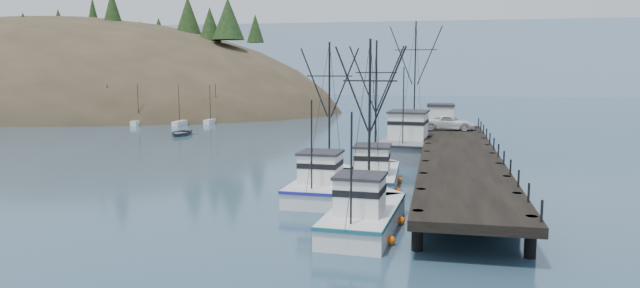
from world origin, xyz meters
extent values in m
plane|color=#29455B|center=(0.00, 0.00, 0.00)|extent=(400.00, 400.00, 0.00)
cube|color=black|center=(14.00, 16.00, 1.75)|extent=(6.00, 44.00, 0.50)
cylinder|color=black|center=(11.40, -4.00, 1.00)|extent=(0.56, 0.56, 2.00)
cylinder|color=black|center=(16.60, -4.00, 1.00)|extent=(0.56, 0.56, 2.00)
cylinder|color=black|center=(11.40, 1.00, 1.00)|extent=(0.56, 0.56, 2.00)
cylinder|color=black|center=(16.60, 1.00, 1.00)|extent=(0.56, 0.56, 2.00)
cylinder|color=black|center=(11.40, 6.00, 1.00)|extent=(0.56, 0.56, 2.00)
cylinder|color=black|center=(16.60, 6.00, 1.00)|extent=(0.56, 0.56, 2.00)
cylinder|color=black|center=(11.40, 11.00, 1.00)|extent=(0.56, 0.56, 2.00)
cylinder|color=black|center=(16.60, 11.00, 1.00)|extent=(0.56, 0.56, 2.00)
cylinder|color=black|center=(11.40, 16.00, 1.00)|extent=(0.56, 0.56, 2.00)
cylinder|color=black|center=(16.60, 16.00, 1.00)|extent=(0.56, 0.56, 2.00)
cylinder|color=black|center=(11.40, 21.00, 1.00)|extent=(0.56, 0.56, 2.00)
cylinder|color=black|center=(16.60, 21.00, 1.00)|extent=(0.56, 0.56, 2.00)
cylinder|color=black|center=(11.40, 26.00, 1.00)|extent=(0.56, 0.56, 2.00)
cylinder|color=black|center=(16.60, 26.00, 1.00)|extent=(0.56, 0.56, 2.00)
cylinder|color=black|center=(11.40, 31.00, 1.00)|extent=(0.56, 0.56, 2.00)
cylinder|color=black|center=(16.60, 31.00, 1.00)|extent=(0.56, 0.56, 2.00)
cylinder|color=black|center=(11.40, 36.00, 1.00)|extent=(0.56, 0.56, 2.00)
cylinder|color=black|center=(16.60, 36.00, 1.00)|extent=(0.56, 0.56, 2.00)
ellipsoid|color=#382D1E|center=(-70.00, 78.00, -6.00)|extent=(132.00, 78.00, 51.00)
ellipsoid|color=black|center=(-75.00, 82.00, -2.00)|extent=(109.20, 62.40, 41.60)
cube|color=beige|center=(-38.00, 56.00, 1.40)|extent=(4.00, 5.00, 2.80)
cube|color=beige|center=(-44.00, 60.00, 1.40)|extent=(4.00, 5.00, 2.80)
cube|color=beige|center=(-34.00, 62.00, 1.40)|extent=(4.00, 5.00, 2.80)
cube|color=#9EB2C6|center=(10.00, 170.00, 0.00)|extent=(360.00, 40.00, 26.00)
cube|color=silver|center=(-40.00, 185.00, 0.00)|extent=(180.00, 25.00, 18.00)
cube|color=silver|center=(-21.52, 61.92, 0.30)|extent=(1.00, 3.50, 0.90)
cylinder|color=black|center=(-21.52, 61.92, 3.20)|extent=(0.08, 0.08, 6.00)
cube|color=silver|center=(-23.11, 55.78, 0.30)|extent=(1.00, 3.50, 0.90)
cylinder|color=black|center=(-23.11, 55.78, 3.20)|extent=(0.08, 0.08, 6.00)
cube|color=silver|center=(-38.37, 49.27, 0.30)|extent=(1.00, 3.50, 0.90)
cylinder|color=black|center=(-38.37, 49.27, 3.20)|extent=(0.08, 0.08, 6.00)
cube|color=silver|center=(-34.70, 59.51, 0.30)|extent=(1.00, 3.50, 0.90)
cylinder|color=black|center=(-34.70, 59.51, 3.20)|extent=(0.08, 0.08, 6.00)
cube|color=silver|center=(-33.31, 59.02, 0.30)|extent=(1.00, 3.50, 0.90)
cylinder|color=black|center=(-33.31, 59.02, 3.20)|extent=(0.08, 0.08, 6.00)
cube|color=silver|center=(-35.82, 64.29, 0.30)|extent=(1.00, 3.50, 0.90)
cylinder|color=black|center=(-35.82, 64.29, 3.20)|extent=(0.08, 0.08, 6.00)
cube|color=silver|center=(-26.28, 49.00, 0.30)|extent=(1.00, 3.50, 0.90)
cylinder|color=black|center=(-26.28, 49.00, 3.20)|extent=(0.08, 0.08, 6.00)
cube|color=silver|center=(-22.79, 52.68, 0.30)|extent=(1.00, 3.50, 0.90)
cylinder|color=black|center=(-22.79, 52.68, 3.20)|extent=(0.08, 0.08, 6.00)
cube|color=silver|center=(-32.89, 48.69, 0.30)|extent=(1.00, 3.50, 0.90)
cylinder|color=black|center=(-32.89, 48.69, 3.20)|extent=(0.08, 0.08, 6.00)
cube|color=silver|center=(8.41, -1.06, 0.45)|extent=(3.92, 8.82, 1.60)
cube|color=silver|center=(8.70, 3.24, 0.45)|extent=(3.36, 3.36, 1.60)
cube|color=#185362|center=(8.41, -1.06, 1.15)|extent=(4.01, 9.05, 0.18)
cube|color=silver|center=(8.34, -2.16, 2.20)|extent=(2.51, 2.58, 1.90)
cube|color=#26262B|center=(8.34, -2.16, 3.23)|extent=(2.73, 2.81, 0.16)
cylinder|color=black|center=(8.50, 0.26, 5.81)|extent=(0.14, 0.14, 9.13)
cylinder|color=black|center=(8.20, -4.37, 3.99)|extent=(0.10, 0.10, 5.48)
cube|color=silver|center=(4.70, 6.59, 0.45)|extent=(3.98, 9.11, 1.60)
cube|color=silver|center=(4.89, 11.07, 0.45)|extent=(3.61, 3.61, 1.60)
cube|color=navy|center=(4.70, 6.59, 1.15)|extent=(4.06, 9.34, 0.18)
cube|color=silver|center=(4.65, 5.44, 2.20)|extent=(2.63, 2.63, 1.90)
cube|color=#26262B|center=(4.65, 5.44, 3.23)|extent=(2.86, 2.87, 0.16)
cylinder|color=black|center=(4.76, 7.97, 5.90)|extent=(0.14, 0.14, 9.31)
cylinder|color=black|center=(4.56, 3.14, 4.04)|extent=(0.10, 0.10, 5.58)
cube|color=silver|center=(7.63, 10.48, 0.45)|extent=(3.71, 9.07, 1.60)
cube|color=silver|center=(7.50, 14.97, 0.45)|extent=(3.45, 3.45, 1.60)
cube|color=navy|center=(7.63, 10.48, 1.15)|extent=(3.78, 9.30, 0.18)
cube|color=silver|center=(7.67, 9.33, 2.20)|extent=(2.49, 2.60, 1.90)
cube|color=#26262B|center=(7.67, 9.33, 3.23)|extent=(2.70, 2.83, 0.16)
cylinder|color=black|center=(7.59, 11.86, 6.04)|extent=(0.14, 0.14, 9.58)
cylinder|color=black|center=(7.73, 7.03, 4.13)|extent=(0.10, 0.10, 5.75)
cube|color=slate|center=(9.56, 27.02, 0.75)|extent=(6.15, 14.49, 2.20)
cube|color=slate|center=(10.20, 34.04, 0.75)|extent=(4.88, 4.88, 2.20)
cube|color=black|center=(9.56, 27.02, 1.75)|extent=(6.28, 14.86, 0.18)
cube|color=silver|center=(9.39, 25.21, 3.15)|extent=(3.77, 4.27, 2.60)
cube|color=#26262B|center=(9.39, 25.21, 4.53)|extent=(4.10, 4.66, 0.16)
cylinder|color=black|center=(9.75, 29.18, 7.70)|extent=(0.14, 0.14, 11.70)
cylinder|color=black|center=(9.07, 21.61, 5.36)|extent=(0.10, 0.10, 7.02)
cube|color=silver|center=(12.50, 34.00, 3.25)|extent=(2.80, 3.00, 2.50)
cube|color=#26262B|center=(12.50, 34.00, 4.65)|extent=(3.00, 3.20, 0.30)
imported|color=silver|center=(13.49, 32.94, 2.78)|extent=(5.68, 2.74, 1.56)
imported|color=#54575E|center=(-20.69, 37.68, 0.00)|extent=(3.96, 5.25, 1.03)
camera|label=1|loc=(12.23, -31.13, 8.83)|focal=32.00mm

